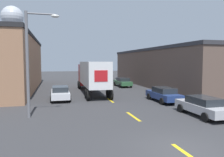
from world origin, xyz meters
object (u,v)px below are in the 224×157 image
at_px(parked_car_right_far, 123,82).
at_px(water_tower, 12,18).
at_px(parked_car_left_far, 60,93).
at_px(street_lamp, 31,56).
at_px(semi_truck, 92,74).
at_px(parked_car_right_mid, 164,94).
at_px(parked_car_right_near, 203,106).

distance_m(parked_car_right_far, water_tower, 44.67).
relative_size(parked_car_left_far, street_lamp, 0.63).
bearing_deg(semi_truck, parked_car_right_far, 44.43).
xyz_separation_m(parked_car_right_mid, parked_car_left_far, (-9.57, 3.49, 0.00)).
distance_m(parked_car_right_mid, parked_car_left_far, 10.19).
bearing_deg(parked_car_left_far, parked_car_right_mid, -20.06).
bearing_deg(street_lamp, parked_car_right_far, 54.58).
xyz_separation_m(parked_car_left_far, street_lamp, (-1.98, -6.66, 3.47)).
bearing_deg(semi_truck, parked_car_left_far, -131.36).
height_order(parked_car_right_far, parked_car_right_mid, same).
height_order(parked_car_right_near, parked_car_right_mid, same).
distance_m(semi_truck, street_lamp, 12.51).
xyz_separation_m(parked_car_right_mid, street_lamp, (-11.55, -3.16, 3.47)).
bearing_deg(parked_car_right_far, street_lamp, -125.42).
xyz_separation_m(parked_car_left_far, water_tower, (-11.88, 45.59, 15.47)).
relative_size(semi_truck, parked_car_right_far, 2.81).
bearing_deg(water_tower, parked_car_right_mid, -66.39).
relative_size(water_tower, street_lamp, 2.71).
height_order(parked_car_right_mid, street_lamp, street_lamp).
xyz_separation_m(parked_car_right_far, parked_car_left_far, (-9.57, -9.58, 0.00)).
height_order(parked_car_right_near, parked_car_left_far, same).
bearing_deg(street_lamp, parked_car_right_near, -12.71).
bearing_deg(water_tower, parked_car_left_far, -75.39).
height_order(semi_truck, parked_car_right_far, semi_truck).
bearing_deg(parked_car_right_far, semi_truck, -136.75).
height_order(parked_car_right_mid, parked_car_left_far, same).
bearing_deg(street_lamp, semi_truck, 61.71).
bearing_deg(semi_truck, parked_car_right_near, -65.97).
height_order(parked_car_right_far, parked_car_left_far, same).
xyz_separation_m(parked_car_right_far, water_tower, (-21.45, 36.00, 15.47)).
relative_size(parked_car_right_mid, water_tower, 0.23).
distance_m(semi_truck, parked_car_right_near, 14.73).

